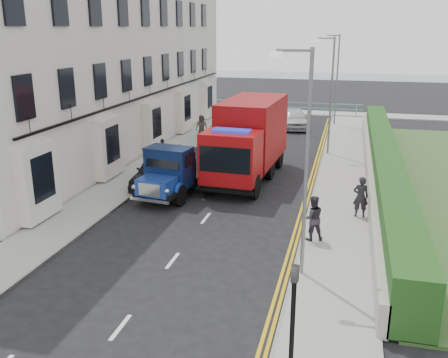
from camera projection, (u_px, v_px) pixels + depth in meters
ground at (191, 237)px, 18.60m from camera, size 120.00×120.00×0.00m
pavement_west at (152, 165)px, 28.15m from camera, size 2.40×38.00×0.12m
pavement_east at (342, 178)px, 25.69m from camera, size 2.60×38.00×0.12m
promenade at (288, 112)px, 45.47m from camera, size 30.00×2.50×0.12m
sea_plane at (314, 80)px, 74.23m from camera, size 120.00×120.00×0.00m
terrace_west at (107, 33)px, 30.78m from camera, size 6.31×30.20×14.25m
garden_east at (382, 165)px, 25.00m from camera, size 1.45×28.00×1.75m
seafront_railing at (287, 108)px, 44.58m from camera, size 13.00×0.08×1.11m
lamp_near at (303, 153)px, 14.60m from camera, size 1.23×0.18×7.00m
lamp_mid at (329, 89)px, 29.44m from camera, size 1.23×0.18×7.00m
lamp_far at (336, 74)px, 38.71m from camera, size 1.23×0.18×7.00m
traffic_signal at (293, 312)px, 9.97m from camera, size 0.16×0.20×3.10m
bedford_lorry at (171, 175)px, 22.64m from camera, size 2.60×5.19×2.36m
red_lorry at (248, 138)px, 25.26m from camera, size 3.00×7.75×3.99m
parked_car_front at (157, 171)px, 24.59m from camera, size 1.87×4.31×1.45m
parked_car_mid at (166, 166)px, 25.75m from camera, size 1.65×3.88×1.24m
parked_car_rear at (220, 132)px, 34.12m from camera, size 1.94×4.39×1.25m
seafront_car_left at (246, 108)px, 44.27m from camera, size 2.19×4.60×1.27m
seafront_car_right at (295, 118)px, 38.46m from camera, size 2.80×4.79×1.53m
pedestrian_east_near at (361, 197)px, 20.10m from camera, size 0.65×0.47×1.69m
pedestrian_east_far at (313, 218)px, 17.90m from camera, size 0.98×0.87×1.67m
pedestrian_west_near at (163, 153)px, 27.47m from camera, size 0.98×0.74×1.54m
pedestrian_west_far at (202, 127)px, 34.35m from camera, size 0.92×0.75×1.63m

